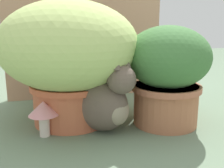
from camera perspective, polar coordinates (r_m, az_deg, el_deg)
ground_plane at (r=1.07m, az=-4.03°, el=-10.70°), size 6.00×6.00×0.00m
cardboard_backdrop at (r=1.55m, az=-5.86°, el=15.59°), size 0.90×0.03×1.00m
grass_planter at (r=1.13m, az=-9.26°, el=6.55°), size 0.58×0.58×0.53m
leafy_planter at (r=1.13m, az=11.84°, el=2.66°), size 0.35×0.35×0.42m
cat at (r=1.06m, az=-2.00°, el=-3.84°), size 0.29×0.37×0.32m
mushroom_ornament_pink at (r=1.04m, az=-14.61°, el=-5.66°), size 0.12×0.12×0.14m
mushroom_ornament_red at (r=1.11m, az=-5.07°, el=-5.19°), size 0.11×0.11×0.12m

